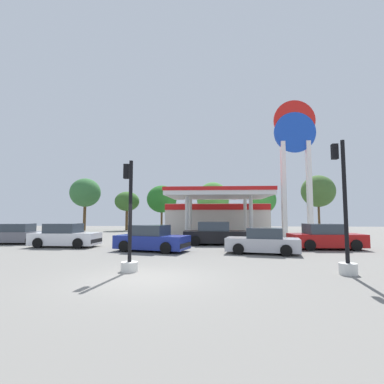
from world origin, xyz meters
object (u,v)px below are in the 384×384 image
object	(u,v)px
car_1	(325,238)
car_5	(263,242)
car_0	(152,239)
car_3	(65,236)
traffic_signal_1	(129,236)
station_pole_sign	(295,149)
tree_4	(264,200)
traffic_signal_0	(345,231)
tree_2	(162,199)
car_4	(19,235)
tree_3	(213,199)
tree_1	(127,202)
tree_5	(318,191)
car_2	(215,234)
tree_0	(85,193)

from	to	relation	value
car_1	car_5	distance (m)	4.83
car_0	car_3	size ratio (longest dim) A/B	1.05
car_0	traffic_signal_1	size ratio (longest dim) A/B	1.09
station_pole_sign	car_5	size ratio (longest dim) A/B	3.16
tree_4	traffic_signal_0	bearing A→B (deg)	-94.65
station_pole_sign	tree_2	xyz separation A→B (m)	(-14.69, 10.74, -4.08)
traffic_signal_0	car_4	bearing A→B (deg)	153.34
traffic_signal_0	tree_2	size ratio (longest dim) A/B	0.79
station_pole_sign	tree_3	world-z (taller)	station_pole_sign
traffic_signal_0	tree_2	bearing A→B (deg)	112.83
tree_4	traffic_signal_1	bearing A→B (deg)	-109.96
tree_1	tree_5	xyz separation A→B (m)	(25.57, -1.56, 1.17)
car_2	tree_0	xyz separation A→B (m)	(-17.64, 17.34, 4.45)
station_pole_sign	tree_1	xyz separation A→B (m)	(-19.81, 11.82, -4.34)
car_1	tree_2	bearing A→B (deg)	125.03
car_3	tree_0	distance (m)	21.42
tree_5	car_2	bearing A→B (deg)	-128.70
tree_5	car_0	bearing A→B (deg)	-129.72
car_5	tree_0	bearing A→B (deg)	132.67
car_4	tree_0	distance (m)	18.57
car_3	traffic_signal_1	world-z (taller)	traffic_signal_1
car_0	tree_3	size ratio (longest dim) A/B	0.70
car_2	tree_2	distance (m)	19.01
station_pole_sign	tree_1	bearing A→B (deg)	149.18
car_3	traffic_signal_0	bearing A→B (deg)	-28.13
car_5	tree_4	xyz separation A→B (m)	(4.24, 22.58, 3.50)
car_5	traffic_signal_0	world-z (taller)	traffic_signal_0
car_0	car_4	size ratio (longest dim) A/B	1.07
car_2	car_5	distance (m)	5.20
car_2	traffic_signal_0	bearing A→B (deg)	-65.45
car_1	tree_4	world-z (taller)	tree_4
car_1	car_4	distance (m)	21.24
tree_0	car_4	bearing A→B (deg)	-79.59
car_1	tree_4	bearing A→B (deg)	90.01
car_1	tree_2	distance (m)	24.17
car_2	traffic_signal_1	xyz separation A→B (m)	(-3.35, -9.83, 0.58)
car_2	traffic_signal_0	size ratio (longest dim) A/B	0.95
tree_2	tree_0	bearing A→B (deg)	-179.98
car_2	tree_3	xyz separation A→B (m)	(-0.03, 17.43, 3.53)
traffic_signal_0	tree_5	world-z (taller)	tree_5
car_3	tree_3	xyz separation A→B (m)	(9.90, 19.57, 3.57)
tree_1	tree_2	size ratio (longest dim) A/B	0.88
car_0	tree_3	world-z (taller)	tree_3
car_3	tree_4	bearing A→B (deg)	50.38
tree_0	tree_3	world-z (taller)	tree_0
tree_0	tree_1	size ratio (longest dim) A/B	1.33
car_2	tree_4	xyz separation A→B (m)	(6.77, 18.04, 3.40)
car_1	traffic_signal_0	bearing A→B (deg)	-106.58
traffic_signal_0	tree_0	xyz separation A→B (m)	(-22.14, 27.20, 3.66)
car_1	car_4	bearing A→B (deg)	174.97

